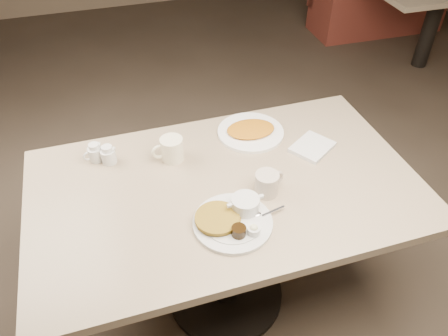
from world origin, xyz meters
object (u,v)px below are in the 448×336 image
object	(u,v)px
main_plate	(233,218)
coffee_mug_near	(267,183)
creamer_left	(95,153)
hash_plate	(251,131)
creamer_right	(108,155)
diner_table	(225,215)
coffee_mug_far	(171,149)

from	to	relation	value
main_plate	coffee_mug_near	size ratio (longest dim) A/B	2.57
creamer_left	coffee_mug_near	bearing A→B (deg)	-32.96
coffee_mug_near	creamer_left	xyz separation A→B (m)	(-0.60, 0.39, -0.01)
creamer_left	hash_plate	xyz separation A→B (m)	(0.67, -0.02, -0.02)
creamer_right	hash_plate	distance (m)	0.62
diner_table	hash_plate	distance (m)	0.40
hash_plate	coffee_mug_near	bearing A→B (deg)	-100.70
creamer_left	coffee_mug_far	bearing A→B (deg)	-16.24
diner_table	creamer_left	world-z (taller)	creamer_left
coffee_mug_near	hash_plate	world-z (taller)	coffee_mug_near
diner_table	hash_plate	size ratio (longest dim) A/B	4.84
creamer_right	creamer_left	bearing A→B (deg)	148.66
diner_table	main_plate	bearing A→B (deg)	-99.57
main_plate	hash_plate	distance (m)	0.53
hash_plate	main_plate	bearing A→B (deg)	-116.68
diner_table	coffee_mug_far	xyz separation A→B (m)	(-0.16, 0.22, 0.22)
coffee_mug_far	creamer_left	size ratio (longest dim) A/B	1.57
creamer_right	hash_plate	size ratio (longest dim) A/B	0.28
creamer_left	creamer_right	world-z (taller)	same
coffee_mug_near	hash_plate	bearing A→B (deg)	79.30
main_plate	creamer_right	distance (m)	0.60
coffee_mug_far	creamer_right	bearing A→B (deg)	167.11
creamer_left	creamer_right	distance (m)	0.06
coffee_mug_near	main_plate	bearing A→B (deg)	-147.82
diner_table	main_plate	world-z (taller)	main_plate
coffee_mug_near	creamer_left	bearing A→B (deg)	147.04
main_plate	coffee_mug_far	world-z (taller)	coffee_mug_far
creamer_left	creamer_right	size ratio (longest dim) A/B	0.99
coffee_mug_far	creamer_left	distance (m)	0.31
coffee_mug_far	creamer_left	bearing A→B (deg)	163.76
diner_table	coffee_mug_far	bearing A→B (deg)	127.11
coffee_mug_far	creamer_left	xyz separation A→B (m)	(-0.30, 0.09, -0.01)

